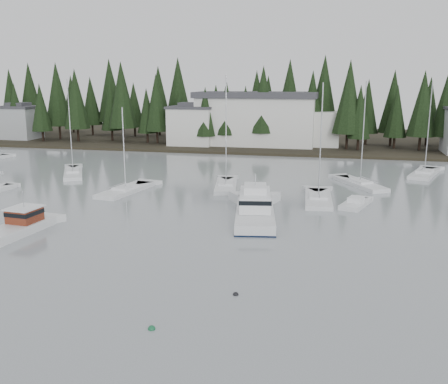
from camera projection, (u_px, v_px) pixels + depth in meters
The scene contains 17 objects.
ground at pixel (93, 352), 25.78m from camera, with size 260.00×260.00×0.00m, color gray.
far_shore_land at pixel (287, 140), 118.02m from camera, with size 240.00×54.00×1.00m, color black.
conifer_treeline at pixel (282, 145), 107.56m from camera, with size 200.00×22.00×20.00m, color black, non-canonical shape.
house_west at pixel (192, 125), 103.81m from camera, with size 9.54×7.42×8.75m.
house_far_west at pixel (20, 122), 114.92m from camera, with size 8.48×7.42×8.25m.
harbor_inn at pixel (266, 119), 103.46m from camera, with size 29.50×11.50×10.90m.
lobster_boat_brown at pixel (15, 229), 45.50m from camera, with size 4.98×8.91×4.29m.
cabin_cruiser_center at pixel (255, 211), 50.54m from camera, with size 5.77×12.66×5.24m.
sailboat_0 at pixel (73, 174), 74.47m from camera, with size 7.50×10.82×14.45m.
sailboat_2 at pixel (226, 187), 65.34m from camera, with size 4.36×9.90×14.94m.
sailboat_5 at pixel (360, 185), 66.57m from camera, with size 7.15×9.97×14.19m.
sailboat_6 at pixel (424, 175), 73.87m from camera, with size 6.00×10.35×14.15m.
sailboat_7 at pixel (318, 200), 58.11m from camera, with size 3.61×9.72×14.06m.
sailboat_9 at pixel (126, 192), 62.66m from camera, with size 4.47×9.97×11.08m.
runabout_1 at pixel (356, 205), 55.73m from camera, with size 3.88×6.10×1.42m.
mooring_buoy_green at pixel (152, 329), 28.17m from camera, with size 0.44×0.44×0.44m, color #145933.
mooring_buoy_dark at pixel (236, 295), 32.67m from camera, with size 0.39×0.39×0.39m, color black.
Camera 1 is at (11.83, -21.22, 13.75)m, focal length 40.00 mm.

